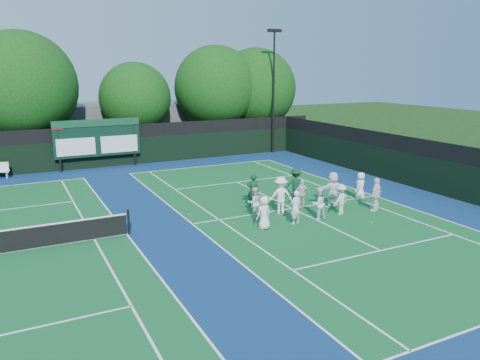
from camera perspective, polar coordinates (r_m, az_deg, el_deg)
name	(u,v)px	position (r m, az deg, el deg)	size (l,w,h in m)	color
ground	(303,214)	(23.40, 7.72, -4.11)	(120.00, 120.00, 0.00)	#15360E
court_apron	(182,226)	(21.64, -7.14, -5.55)	(34.00, 32.00, 0.01)	navy
near_court	(292,208)	(24.19, 6.38, -3.46)	(11.05, 23.85, 0.01)	#135C29
back_fence	(111,148)	(35.45, -15.42, 3.78)	(34.00, 0.08, 3.00)	black
divider_fence_right	(421,167)	(29.63, 21.24, 1.52)	(0.08, 32.00, 3.00)	black
scoreboard	(97,138)	(34.75, -17.01, 4.88)	(6.00, 0.21, 3.55)	black
clubhouse	(137,125)	(43.97, -12.45, 6.58)	(18.00, 6.00, 4.00)	#59595E
light_pole_right	(274,77)	(39.60, 4.14, 12.38)	(1.20, 0.30, 10.12)	black
tree_b	(24,89)	(37.98, -24.83, 10.02)	(7.94, 7.94, 9.73)	black
tree_c	(137,100)	(39.22, -12.47, 9.52)	(5.72, 5.72, 7.56)	black
tree_d	(217,90)	(41.52, -2.80, 10.94)	(7.20, 7.20, 9.01)	black
tree_e	(257,91)	(43.27, 2.05, 10.83)	(7.25, 7.25, 8.86)	black
tennis_ball_0	(234,223)	(21.72, -0.75, -5.29)	(0.07, 0.07, 0.07)	#C4CE18
tennis_ball_1	(300,193)	(27.02, 7.38, -1.64)	(0.07, 0.07, 0.07)	#C4CE18
tennis_ball_2	(371,222)	(22.66, 15.70, -5.00)	(0.07, 0.07, 0.07)	#C4CE18
tennis_ball_3	(189,214)	(23.12, -6.27, -4.20)	(0.07, 0.07, 0.07)	#C4CE18
tennis_ball_4	(278,204)	(24.89, 4.69, -2.88)	(0.07, 0.07, 0.07)	#C4CE18
tennis_ball_5	(297,200)	(25.63, 6.95, -2.45)	(0.07, 0.07, 0.07)	#C4CE18
player_front_0	(264,213)	(20.82, 2.94, -4.02)	(0.75, 0.49, 1.53)	white
player_front_1	(295,207)	(21.64, 6.78, -3.32)	(0.59, 0.38, 1.61)	white
player_front_2	(318,203)	(22.48, 9.54, -2.84)	(0.76, 0.59, 1.56)	white
player_front_3	(340,199)	(23.42, 12.15, -2.33)	(0.99, 0.57, 1.53)	silver
player_front_4	(376,194)	(24.41, 16.26, -1.70)	(1.01, 0.42, 1.72)	white
player_back_0	(254,202)	(22.48, 1.76, -2.74)	(0.73, 0.57, 1.49)	silver
player_back_1	(280,195)	(23.08, 4.96, -1.86)	(1.21, 0.69, 1.87)	white
player_back_2	(302,194)	(24.22, 7.56, -1.66)	(0.87, 0.36, 1.49)	silver
player_back_3	(333,189)	(24.56, 11.23, -1.14)	(1.73, 0.55, 1.87)	white
player_back_4	(360,186)	(26.23, 14.48, -0.74)	(0.76, 0.49, 1.55)	white
coach_left	(253,191)	(24.10, 1.59, -1.31)	(0.64, 0.42, 1.75)	#0F391B
coach_right	(296,184)	(25.52, 6.78, -0.52)	(1.16, 0.66, 1.79)	#0E361E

